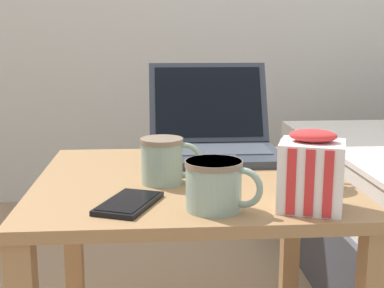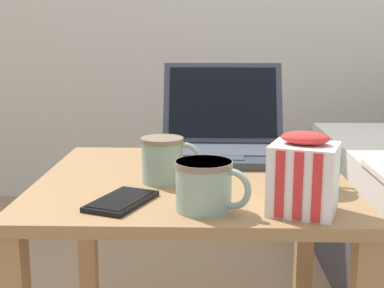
% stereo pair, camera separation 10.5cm
% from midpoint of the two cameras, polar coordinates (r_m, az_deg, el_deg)
% --- Properties ---
extents(bedside_table, '(0.63, 0.58, 0.55)m').
position_cam_midpoint_polar(bedside_table, '(1.18, -2.78, -12.79)').
color(bedside_table, '#997047').
rests_on(bedside_table, ground_plane).
extents(laptop, '(0.31, 0.31, 0.22)m').
position_cam_midpoint_polar(laptop, '(1.31, -0.07, 0.78)').
color(laptop, '#333842').
rests_on(laptop, bedside_table).
extents(mug_front_left, '(0.13, 0.10, 0.09)m').
position_cam_midpoint_polar(mug_front_left, '(0.90, -0.86, -4.17)').
color(mug_front_left, '#8CA593').
rests_on(mug_front_left, bedside_table).
extents(mug_front_right, '(0.13, 0.09, 0.09)m').
position_cam_midpoint_polar(mug_front_right, '(1.05, 9.10, -1.74)').
color(mug_front_right, '#8CA593').
rests_on(mug_front_right, bedside_table).
extents(mug_mid_center, '(0.12, 0.09, 0.09)m').
position_cam_midpoint_polar(mug_mid_center, '(1.06, -5.88, -1.56)').
color(mug_mid_center, '#8CA593').
rests_on(mug_mid_center, bedside_table).
extents(snack_bag, '(0.13, 0.12, 0.14)m').
position_cam_midpoint_polar(snack_bag, '(0.91, 9.42, -3.09)').
color(snack_bag, white).
rests_on(snack_bag, bedside_table).
extents(cell_phone, '(0.12, 0.16, 0.01)m').
position_cam_midpoint_polar(cell_phone, '(0.94, -9.96, -6.27)').
color(cell_phone, black).
rests_on(cell_phone, bedside_table).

